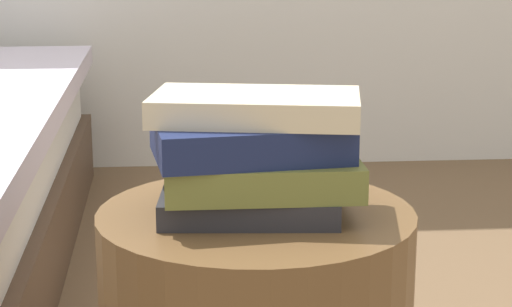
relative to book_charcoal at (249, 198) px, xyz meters
name	(u,v)px	position (x,y,z in m)	size (l,w,h in m)	color
book_charcoal	(249,198)	(0.00, 0.00, 0.00)	(0.25, 0.21, 0.04)	#28282D
book_olive	(261,171)	(0.02, -0.01, 0.04)	(0.27, 0.20, 0.05)	olive
book_navy	(250,139)	(0.00, -0.02, 0.09)	(0.27, 0.17, 0.05)	#19234C
book_cream	(253,107)	(0.01, -0.01, 0.14)	(0.29, 0.17, 0.04)	beige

